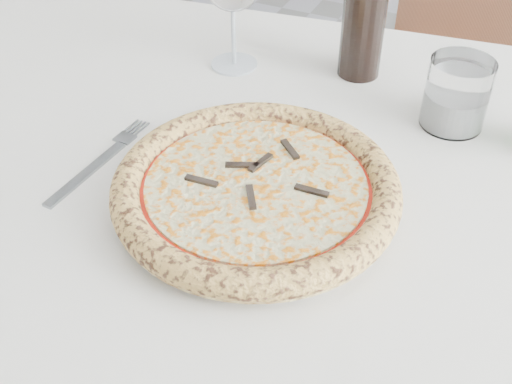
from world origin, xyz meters
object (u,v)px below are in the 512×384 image
at_px(wine_bottle, 366,4).
at_px(pizza, 256,188).
at_px(plate, 256,199).
at_px(tumbler, 456,98).
at_px(chair_far, 457,62).
at_px(dining_table, 287,211).

bearing_deg(wine_bottle, pizza, -91.53).
xyz_separation_m(plate, tumbler, (0.17, 0.27, 0.03)).
relative_size(plate, pizza, 0.89).
distance_m(chair_far, tumbler, 0.68).
distance_m(plate, tumbler, 0.32).
bearing_deg(plate, tumbler, 57.82).
bearing_deg(tumbler, wine_bottle, 153.64).
distance_m(dining_table, pizza, 0.15).
relative_size(dining_table, chair_far, 1.62).
height_order(dining_table, pizza, pizza).
height_order(plate, wine_bottle, wine_bottle).
distance_m(pizza, wine_bottle, 0.36).
relative_size(chair_far, tumbler, 9.64).
bearing_deg(pizza, dining_table, 90.00).
bearing_deg(chair_far, wine_bottle, -99.06).
bearing_deg(wine_bottle, chair_far, 80.94).
bearing_deg(tumbler, plate, -122.18).
height_order(tumbler, wine_bottle, wine_bottle).
relative_size(chair_far, pizza, 2.77).
xyz_separation_m(dining_table, pizza, (-0.00, -0.10, 0.12)).
height_order(plate, tumbler, tumbler).
relative_size(tumbler, wine_bottle, 0.37).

